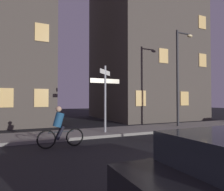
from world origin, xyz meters
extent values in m
plane|color=black|center=(0.00, 0.00, 0.00)|extent=(80.00, 80.00, 0.00)
cube|color=gray|center=(0.00, 6.46, 0.07)|extent=(40.00, 2.62, 0.14)
cylinder|color=gray|center=(-0.34, 6.01, 1.92)|extent=(0.12, 0.12, 3.56)
cube|color=white|center=(-0.34, 6.01, 3.35)|extent=(0.95, 0.95, 0.24)
cube|color=beige|center=(-0.34, 6.01, 2.89)|extent=(1.69, 0.03, 0.24)
cylinder|color=#2D2D30|center=(5.02, 6.36, 3.35)|extent=(0.16, 0.16, 6.42)
cylinder|color=#2D2D30|center=(5.58, 6.36, 6.41)|extent=(1.12, 0.10, 0.10)
ellipsoid|color=#F9E099|center=(6.14, 6.36, 6.31)|extent=(0.44, 0.28, 0.20)
torus|color=black|center=(-2.45, 4.08, 0.36)|extent=(0.72, 0.09, 0.72)
torus|color=black|center=(-3.55, 4.03, 0.36)|extent=(0.72, 0.09, 0.72)
cylinder|color=black|center=(-3.00, 4.06, 0.61)|extent=(1.00, 0.09, 0.04)
cylinder|color=navy|center=(-3.10, 4.05, 1.08)|extent=(0.47, 0.34, 0.61)
sphere|color=tan|center=(-3.10, 4.05, 1.50)|extent=(0.22, 0.22, 0.22)
cylinder|color=black|center=(-3.05, 4.14, 0.58)|extent=(0.35, 0.14, 0.55)
cylinder|color=black|center=(-3.05, 3.97, 0.58)|extent=(0.35, 0.14, 0.55)
cube|color=#F2C672|center=(-5.36, 10.00, 2.00)|extent=(0.90, 0.06, 1.20)
cube|color=#F2C672|center=(-3.26, 10.00, 2.00)|extent=(0.90, 0.06, 1.20)
cube|color=#F2C672|center=(-3.26, 10.00, 6.37)|extent=(0.90, 0.06, 1.20)
cube|color=#4C443D|center=(7.27, 14.06, 10.27)|extent=(8.88, 9.65, 20.54)
cube|color=#F2C672|center=(3.94, 9.20, 2.00)|extent=(0.90, 0.06, 1.20)
cube|color=#F2C672|center=(8.38, 9.20, 2.00)|extent=(0.90, 0.06, 1.20)
cube|color=#F2C672|center=(6.16, 9.20, 5.51)|extent=(0.90, 0.06, 1.20)
cube|color=#F2C672|center=(10.60, 9.20, 5.51)|extent=(0.90, 0.06, 1.20)
cube|color=#F2C672|center=(10.60, 9.20, 9.02)|extent=(0.90, 0.06, 1.20)
camera|label=1|loc=(-4.38, -3.88, 1.84)|focal=31.87mm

